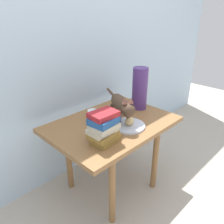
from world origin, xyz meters
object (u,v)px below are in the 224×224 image
Objects in this scene: book_stack at (104,128)px; green_vase at (140,88)px; plate at (128,126)px; bread_roll at (129,121)px; cat at (121,105)px; tv_remote at (121,103)px; candle_jar at (93,116)px; side_table at (112,132)px.

green_vase reaches higher than book_stack.
plate is 2.85× the size of bread_roll.
tv_remote is at bearing 42.49° from cat.
candle_jar reaches higher than bread_roll.
plate is at bearing -153.72° from green_vase.
green_vase is (0.30, 0.15, 0.15)m from plate.
plate is 0.25m from candle_jar.
book_stack is 2.32× the size of candle_jar.
book_stack reaches higher than bread_roll.
plate is at bearing -63.06° from candle_jar.
candle_jar is (0.13, 0.25, -0.06)m from book_stack.
green_vase is 0.44m from candle_jar.
bread_roll is 0.39m from tv_remote.
book_stack reaches higher than plate.
side_table is 3.80× the size of plate.
plate is 0.27m from book_stack.
cat is 0.28m from book_stack.
green_vase reaches higher than side_table.
plate is at bearing -73.95° from side_table.
bread_roll is 0.35m from green_vase.
bread_roll is at bearing -170.00° from tv_remote.
bread_roll is 0.27m from book_stack.
side_table is at bearing -53.12° from candle_jar.
book_stack is at bearing -173.30° from plate.
book_stack is (-0.26, -0.03, 0.06)m from bread_roll.
bread_roll reaches higher than tv_remote.
book_stack is (-0.21, -0.15, 0.17)m from side_table.
side_table is at bearing 171.05° from tv_remote.
green_vase is (0.33, 0.03, 0.24)m from side_table.
plate is 0.37m from green_vase.
plate is 0.03m from bread_roll.
candle_jar is at bearing 150.02° from tv_remote.
cat is at bearing -178.41° from tv_remote.
tv_remote is at bearing 31.96° from side_table.
plate is at bearing -96.12° from cat.
cat is at bearing -165.68° from green_vase.
candle_jar is at bearing 169.11° from green_vase.
green_vase is 2.15× the size of tv_remote.
green_vase is at bearing 4.92° from side_table.
candle_jar is 0.57× the size of tv_remote.
side_table is 0.17m from candle_jar.
book_stack is 0.58m from green_vase.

